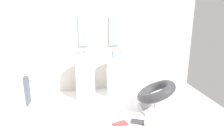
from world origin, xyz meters
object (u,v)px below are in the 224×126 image
towel_rack (25,91)px  soap_bottle_clear (121,55)px  soap_bottle_green (85,54)px  soap_bottle_blue (112,55)px  pedestal_sink_left (85,78)px  pedestal_sink_right (116,76)px  soap_bottle_grey (78,56)px  lounge_chair (156,94)px  coffee_mug (149,125)px  magazine_red (120,124)px  magazine_charcoal (138,122)px

towel_rack → soap_bottle_clear: bearing=26.6°
soap_bottle_green → soap_bottle_blue: (0.59, -0.22, 0.01)m
towel_rack → pedestal_sink_left: bearing=44.4°
pedestal_sink_right → soap_bottle_grey: bearing=-177.5°
towel_rack → soap_bottle_green: (1.02, 1.13, 0.34)m
lounge_chair → coffee_mug: 0.72m
pedestal_sink_right → magazine_red: 1.35m
lounge_chair → soap_bottle_blue: 1.24m
coffee_mug → soap_bottle_clear: (-0.21, 1.33, 0.92)m
magazine_charcoal → soap_bottle_clear: size_ratio=1.57×
soap_bottle_blue → pedestal_sink_left: bearing=172.8°
magazine_charcoal → soap_bottle_blue: 1.53m
lounge_chair → soap_bottle_green: size_ratio=7.61×
magazine_red → soap_bottle_blue: (0.06, 1.18, 0.96)m
soap_bottle_green → pedestal_sink_left: bearing=-94.4°
pedestal_sink_right → coffee_mug: 1.50m
pedestal_sink_right → lounge_chair: bearing=-53.7°
magazine_red → soap_bottle_green: soap_bottle_green is taller
soap_bottle_blue → soap_bottle_clear: size_ratio=1.00×
magazine_red → soap_bottle_grey: (-0.69, 1.22, 0.96)m
pedestal_sink_left → magazine_charcoal: size_ratio=4.37×
pedestal_sink_right → soap_bottle_blue: bearing=-145.2°
magazine_charcoal → soap_bottle_blue: size_ratio=1.56×
coffee_mug → soap_bottle_green: 2.06m
magazine_red → pedestal_sink_left: bearing=94.7°
pedestal_sink_left → lounge_chair: (1.34, -0.85, -0.12)m
soap_bottle_clear → magazine_charcoal: bearing=-86.3°
soap_bottle_blue → soap_bottle_grey: 0.75m
soap_bottle_clear → magazine_red: bearing=-101.9°
pedestal_sink_right → soap_bottle_blue: soap_bottle_blue is taller
pedestal_sink_left → soap_bottle_clear: 0.95m
magazine_red → soap_bottle_green: bearing=92.1°
towel_rack → magazine_charcoal: towel_rack is taller
towel_rack → magazine_charcoal: size_ratio=4.11×
coffee_mug → lounge_chair: bearing=59.2°
pedestal_sink_left → soap_bottle_green: soap_bottle_green is taller
magazine_red → soap_bottle_blue: soap_bottle_blue is taller
pedestal_sink_left → coffee_mug: 1.78m
magazine_red → magazine_charcoal: 0.32m
towel_rack → soap_bottle_grey: bearing=47.7°
lounge_chair → soap_bottle_green: (-1.33, 1.00, 0.62)m
lounge_chair → towel_rack: bearing=-176.7°
magazine_charcoal → coffee_mug: (0.14, -0.18, 0.04)m
magazine_red → soap_bottle_clear: bearing=59.4°
pedestal_sink_left → soap_bottle_clear: size_ratio=6.85×
magazine_charcoal → soap_bottle_grey: 1.84m
pedestal_sink_right → soap_bottle_clear: 0.52m
pedestal_sink_left → soap_bottle_green: 0.53m
towel_rack → soap_bottle_blue: (1.61, 0.91, 0.35)m
soap_bottle_green → soap_bottle_clear: (0.78, -0.23, 0.01)m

